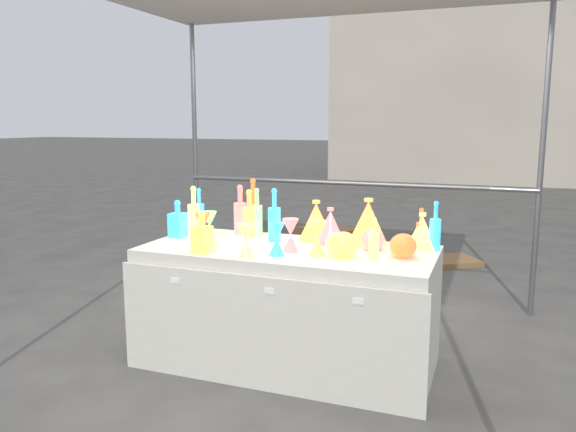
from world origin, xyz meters
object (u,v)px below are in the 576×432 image
(display_table, at_px, (287,306))
(bottle_0, at_px, (240,210))
(cardboard_box_closed, at_px, (327,246))
(globe_0, at_px, (343,246))
(hourglass_0, at_px, (203,229))
(lampshade_0, at_px, (316,220))
(decanter_0, at_px, (202,232))

(display_table, relative_size, bottle_0, 5.80)
(cardboard_box_closed, distance_m, globe_0, 2.77)
(globe_0, bearing_deg, hourglass_0, -178.86)
(cardboard_box_closed, relative_size, hourglass_0, 2.64)
(globe_0, bearing_deg, lampshade_0, 126.04)
(bottle_0, bearing_deg, decanter_0, -84.68)
(display_table, distance_m, bottle_0, 0.81)
(cardboard_box_closed, relative_size, lampshade_0, 2.12)
(display_table, xyz_separation_m, cardboard_box_closed, (-0.46, 2.45, -0.17))
(cardboard_box_closed, height_order, hourglass_0, hourglass_0)
(bottle_0, bearing_deg, display_table, -36.34)
(display_table, xyz_separation_m, bottle_0, (-0.49, 0.36, 0.53))
(display_table, distance_m, cardboard_box_closed, 2.50)
(globe_0, relative_size, lampshade_0, 0.63)
(cardboard_box_closed, xyz_separation_m, hourglass_0, (-0.05, -2.58, 0.65))
(decanter_0, height_order, lampshade_0, lampshade_0)
(bottle_0, bearing_deg, hourglass_0, -93.28)
(decanter_0, relative_size, globe_0, 1.51)
(cardboard_box_closed, bearing_deg, hourglass_0, -68.52)
(display_table, bearing_deg, bottle_0, 143.66)
(globe_0, bearing_deg, cardboard_box_closed, 108.35)
(display_table, xyz_separation_m, decanter_0, (-0.43, -0.30, 0.50))
(display_table, xyz_separation_m, hourglass_0, (-0.52, -0.13, 0.48))
(cardboard_box_closed, bearing_deg, bottle_0, -68.02)
(cardboard_box_closed, distance_m, decanter_0, 2.83)
(bottle_0, relative_size, lampshade_0, 1.20)
(cardboard_box_closed, distance_m, lampshade_0, 2.33)
(lampshade_0, bearing_deg, globe_0, -72.87)
(display_table, distance_m, decanter_0, 0.72)
(decanter_0, height_order, globe_0, decanter_0)
(display_table, distance_m, lampshade_0, 0.59)
(globe_0, bearing_deg, decanter_0, -166.97)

